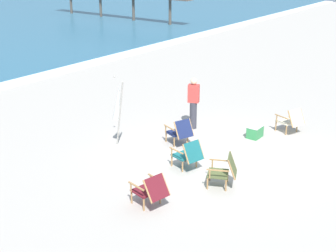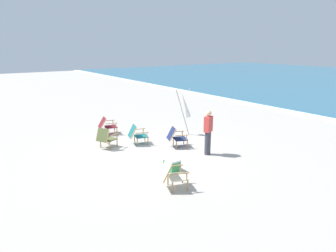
{
  "view_description": "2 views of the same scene",
  "coord_description": "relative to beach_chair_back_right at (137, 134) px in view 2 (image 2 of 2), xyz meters",
  "views": [
    {
      "loc": [
        -10.16,
        -5.97,
        5.36
      ],
      "look_at": [
        -0.49,
        1.24,
        0.72
      ],
      "focal_mm": 50.0,
      "sensor_mm": 36.0,
      "label": 1
    },
    {
      "loc": [
        8.93,
        -5.41,
        3.8
      ],
      "look_at": [
        -0.37,
        1.07,
        0.78
      ],
      "focal_mm": 32.0,
      "sensor_mm": 36.0,
      "label": 2
    }
  ],
  "objects": [
    {
      "name": "ground_plane",
      "position": [
        1.14,
        -0.1,
        -0.42
      ],
      "size": [
        80.0,
        80.0,
        0.0
      ],
      "primitive_type": "plane",
      "color": "#B2AAA0"
    },
    {
      "name": "surf_band",
      "position": [
        1.14,
        10.51,
        -0.39
      ],
      "size": [
        80.0,
        1.1,
        0.06
      ],
      "primitive_type": "cube",
      "color": "white",
      "rests_on": "ground"
    },
    {
      "name": "beach_chair_back_right",
      "position": [
        0.0,
        0.0,
        0.0
      ],
      "size": [
        0.74,
        0.86,
        0.79
      ],
      "color": "#196066",
      "rests_on": "ground"
    },
    {
      "name": "beach_chair_front_left",
      "position": [
        -2.03,
        -0.4,
        -0.0
      ],
      "size": [
        0.71,
        0.87,
        0.77
      ],
      "color": "maroon",
      "rests_on": "ground"
    },
    {
      "name": "beach_chair_front_right",
      "position": [
        1.16,
        1.08,
        -0.0
      ],
      "size": [
        0.8,
        0.9,
        0.79
      ],
      "color": "#19234C",
      "rests_on": "ground"
    },
    {
      "name": "beach_chair_mid_center",
      "position": [
        -0.26,
        -1.21,
        0.01
      ],
      "size": [
        0.81,
        0.86,
        0.81
      ],
      "color": "#515B33",
      "rests_on": "ground"
    },
    {
      "name": "beach_chair_far_center",
      "position": [
        3.94,
        -1.11,
        0.0
      ],
      "size": [
        0.79,
        0.89,
        0.79
      ],
      "color": "beige",
      "rests_on": "ground"
    },
    {
      "name": "umbrella_furled_white",
      "position": [
        0.01,
        2.39,
        0.91
      ],
      "size": [
        0.43,
        0.67,
        2.05
      ],
      "color": "#B7B2A8",
      "rests_on": "ground"
    },
    {
      "name": "person_near_chairs",
      "position": [
        2.48,
        1.52,
        0.41
      ],
      "size": [
        0.31,
        0.39,
        1.63
      ],
      "color": "#383842",
      "rests_on": "ground"
    },
    {
      "name": "cooler_box",
      "position": [
        2.95,
        -0.4,
        -0.22
      ],
      "size": [
        0.49,
        0.35,
        0.4
      ],
      "color": "#338C4C",
      "rests_on": "ground"
    }
  ]
}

